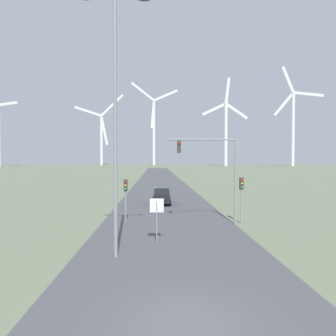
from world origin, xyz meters
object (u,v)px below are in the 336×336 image
Objects in this scene: stop_sign_near at (157,212)px; traffic_light_mast_overhead at (213,161)px; traffic_light_post_near_left at (126,191)px; wind_turbine_right at (226,128)px; car_approaching at (162,196)px; wind_turbine_far_right at (293,121)px; traffic_light_post_near_right at (241,190)px; wind_turbine_center at (154,125)px; streetlamp at (115,100)px; wind_turbine_left at (101,133)px.

traffic_light_mast_overhead reaches higher than stop_sign_near.
wind_turbine_right is at bearing 75.76° from traffic_light_post_near_left.
wind_turbine_far_right is (93.41, 186.45, 29.79)m from car_approaching.
car_approaching is (0.59, 16.24, -0.89)m from stop_sign_near.
traffic_light_post_near_right is at bearing 40.22° from stop_sign_near.
wind_turbine_right is at bearing 175.89° from wind_turbine_far_right.
wind_turbine_right is (50.02, -42.80, -5.79)m from wind_turbine_center.
traffic_light_post_near_left is 244.33m from wind_turbine_center.
car_approaching is at bearing -104.12° from wind_turbine_right.
streetlamp is 252.67m from wind_turbine_center.
wind_turbine_far_right is at bearing 63.39° from car_approaching.
wind_turbine_far_right is (96.04, 205.38, 22.93)m from streetlamp.
wind_turbine_center is (-8.09, 243.38, 29.83)m from traffic_light_post_near_right.
traffic_light_post_near_left is at bearing -80.20° from wind_turbine_left.
wind_turbine_right is at bearing 76.43° from streetlamp.
stop_sign_near is 0.04× the size of wind_turbine_far_right.
wind_turbine_left is (-50.84, 244.53, 23.45)m from traffic_light_post_near_right.
wind_turbine_left is 0.83× the size of wind_turbine_far_right.
wind_turbine_far_right reaches higher than stop_sign_near.
wind_turbine_center reaches higher than streetlamp.
wind_turbine_center is (-1.71, 248.77, 30.59)m from stop_sign_near.
wind_turbine_far_right is (45.69, -3.28, 4.10)m from wind_turbine_right.
traffic_light_post_near_right is 245.33m from wind_turbine_center.
traffic_light_post_near_left is at bearing -90.16° from wind_turbine_center.
wind_turbine_right reaches higher than wind_turbine_left.
traffic_light_mast_overhead is at bearing -179.28° from traffic_light_post_near_right.
car_approaching is 210.65m from wind_turbine_far_right.
streetlamp is at bearing -127.83° from traffic_light_mast_overhead.
wind_turbine_center is at bearing -1.54° from wind_turbine_left.
streetlamp is 0.19× the size of wind_turbine_far_right.
wind_turbine_right is at bearing 76.80° from stop_sign_near.
traffic_light_post_near_right is 0.84× the size of car_approaching.
car_approaching is at bearing 73.39° from traffic_light_post_near_left.
stop_sign_near is 16.28m from car_approaching.
wind_turbine_right is at bearing 75.88° from car_approaching.
traffic_light_post_near_left is 207.43m from wind_turbine_right.
traffic_light_post_near_left is 8.81m from traffic_light_post_near_right.
wind_turbine_left is 0.94× the size of wind_turbine_right.
traffic_light_post_near_right is at bearing -5.81° from traffic_light_post_near_left.
stop_sign_near is 255.00m from wind_turbine_left.
traffic_light_post_near_right is 0.53× the size of traffic_light_mast_overhead.
traffic_light_mast_overhead reaches higher than traffic_light_post_near_right.
wind_turbine_left is (-42.42, 252.62, 18.24)m from streetlamp.
wind_turbine_far_right reaches higher than traffic_light_post_near_right.
wind_turbine_left is at bearing 100.91° from car_approaching.
wind_turbine_right is at bearing 78.19° from traffic_light_post_near_right.
wind_turbine_far_right is (95.72, -46.09, -1.69)m from wind_turbine_center.
wind_turbine_left reaches higher than traffic_light_mast_overhead.
traffic_light_post_near_right is at bearing 43.86° from streetlamp.
stop_sign_near is 0.05× the size of wind_turbine_left.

